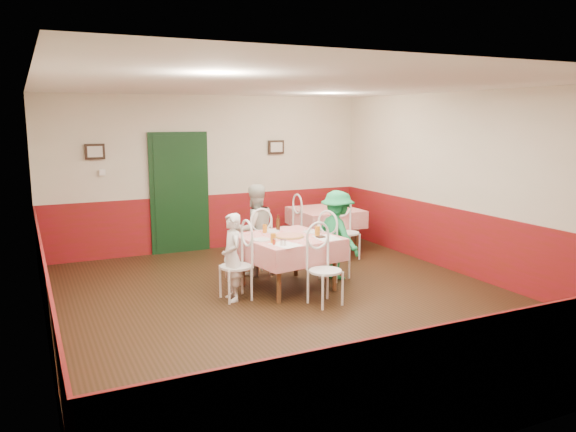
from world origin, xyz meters
name	(u,v)px	position (x,y,z in m)	size (l,w,h in m)	color
floor	(294,303)	(0.00, 0.00, 0.00)	(7.00, 7.00, 0.00)	black
ceiling	(295,85)	(0.00, 0.00, 2.80)	(7.00, 7.00, 0.00)	white
back_wall	(210,173)	(0.00, 3.50, 1.40)	(6.00, 0.10, 2.80)	beige
front_wall	(508,260)	(0.00, -3.50, 1.40)	(6.00, 0.10, 2.80)	beige
left_wall	(38,215)	(-3.00, 0.00, 1.40)	(0.10, 7.00, 2.80)	beige
right_wall	(474,186)	(3.00, 0.00, 1.40)	(0.10, 7.00, 2.80)	beige
wainscot_back	(212,222)	(0.00, 3.48, 0.50)	(6.00, 0.03, 1.00)	maroon
wainscot_front	(499,375)	(0.00, -3.48, 0.50)	(6.00, 0.03, 1.00)	maroon
wainscot_left	(46,297)	(-2.98, 0.00, 0.50)	(0.03, 7.00, 1.00)	maroon
wainscot_right	(470,244)	(2.98, 0.00, 0.50)	(0.03, 7.00, 1.00)	maroon
door	(180,194)	(-0.60, 3.45, 1.05)	(0.96, 0.06, 2.10)	black
picture_left	(95,152)	(-2.00, 3.45, 1.85)	(0.32, 0.03, 0.26)	black
picture_right	(276,147)	(1.30, 3.45, 1.85)	(0.32, 0.03, 0.26)	black
thermostat	(102,172)	(-1.90, 3.45, 1.50)	(0.10, 0.03, 0.10)	white
main_table	(288,263)	(0.20, 0.61, 0.38)	(1.22, 1.22, 0.77)	red
second_table	(325,229)	(1.85, 2.48, 0.38)	(1.12, 1.12, 0.77)	red
chair_left	(236,267)	(-0.64, 0.48, 0.45)	(0.42, 0.42, 0.90)	white
chair_right	(334,250)	(1.04, 0.75, 0.45)	(0.42, 0.42, 0.90)	white
chair_far	(257,246)	(0.06, 1.45, 0.45)	(0.42, 0.42, 0.90)	white
chair_near	(325,271)	(0.33, -0.23, 0.45)	(0.42, 0.42, 0.90)	white
chair_second_a	(289,229)	(1.10, 2.48, 0.45)	(0.42, 0.42, 0.90)	white
chair_second_b	(347,233)	(1.85, 1.73, 0.45)	(0.42, 0.42, 0.90)	white
pizza	(289,236)	(0.19, 0.55, 0.77)	(0.40, 0.40, 0.03)	#B74723
plate_left	(261,240)	(-0.24, 0.54, 0.77)	(0.25, 0.25, 0.01)	white
plate_right	(312,232)	(0.62, 0.70, 0.77)	(0.25, 0.25, 0.01)	white
plate_far	(271,231)	(0.12, 1.02, 0.77)	(0.25, 0.25, 0.01)	white
glass_a	(273,238)	(-0.17, 0.30, 0.83)	(0.07, 0.07, 0.13)	#BF7219
glass_b	(317,231)	(0.58, 0.46, 0.83)	(0.07, 0.07, 0.14)	#BF7219
glass_c	(265,229)	(0.00, 0.98, 0.82)	(0.07, 0.07, 0.12)	#BF7219
beer_bottle	(278,223)	(0.24, 1.05, 0.87)	(0.06, 0.06, 0.21)	#381C0A
shaker_a	(281,242)	(-0.13, 0.11, 0.81)	(0.04, 0.04, 0.09)	silver
shaker_b	(285,243)	(-0.10, 0.08, 0.81)	(0.04, 0.04, 0.09)	silver
shaker_c	(274,242)	(-0.20, 0.19, 0.81)	(0.04, 0.04, 0.09)	#B23319
menu_left	(285,245)	(-0.06, 0.15, 0.76)	(0.30, 0.40, 0.00)	white
menu_right	(326,238)	(0.63, 0.29, 0.76)	(0.30, 0.40, 0.00)	white
wallet	(321,237)	(0.57, 0.34, 0.77)	(0.11, 0.09, 0.02)	black
diner_left	(232,257)	(-0.69, 0.47, 0.59)	(0.43, 0.28, 1.17)	gray
diner_far	(255,230)	(0.05, 1.50, 0.70)	(0.68, 0.53, 1.41)	gray
diner_right	(337,235)	(1.09, 0.76, 0.67)	(0.87, 0.50, 1.34)	gray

